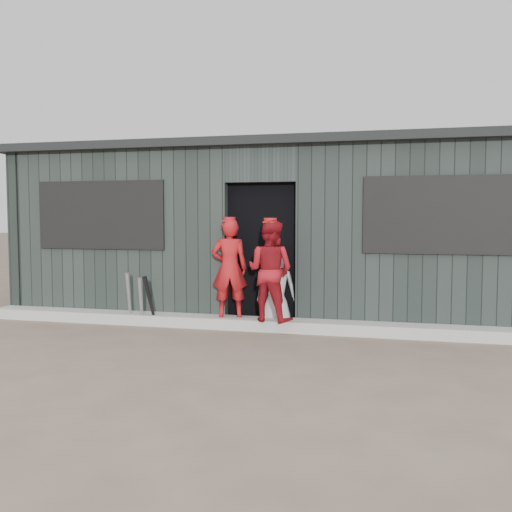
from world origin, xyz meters
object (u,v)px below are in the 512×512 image
(bat_mid, at_px, (129,298))
(player_red_right, at_px, (270,271))
(bat_left, at_px, (141,302))
(player_grey_back, at_px, (276,288))
(bat_right, at_px, (150,301))
(player_red_left, at_px, (229,268))
(dugout, at_px, (281,231))

(bat_mid, xyz_separation_m, player_red_right, (2.06, -0.05, 0.45))
(bat_left, height_order, player_grey_back, player_grey_back)
(player_grey_back, bearing_deg, bat_right, -1.17)
(player_red_left, distance_m, player_grey_back, 0.70)
(bat_right, distance_m, dugout, 2.55)
(bat_right, bearing_deg, player_grey_back, 13.24)
(player_red_left, xyz_separation_m, dugout, (0.39, 1.66, 0.46))
(dugout, bearing_deg, player_red_left, -103.16)
(bat_right, xyz_separation_m, dugout, (1.47, 1.87, 0.93))
(bat_left, xyz_separation_m, bat_mid, (-0.23, 0.09, 0.03))
(player_red_left, xyz_separation_m, player_grey_back, (0.62, 0.19, -0.28))
(player_grey_back, height_order, dugout, dugout)
(bat_left, bearing_deg, player_red_left, 9.72)
(bat_left, relative_size, dugout, 0.08)
(bat_left, bearing_deg, player_grey_back, 12.26)
(player_grey_back, distance_m, dugout, 1.66)
(bat_mid, distance_m, player_grey_back, 2.09)
(dugout, bearing_deg, bat_left, -130.76)
(bat_right, distance_m, player_red_left, 1.20)
(player_red_left, distance_m, player_red_right, 0.63)
(bat_mid, relative_size, bat_right, 0.99)
(player_grey_back, bearing_deg, player_red_right, 74.45)
(bat_right, height_order, dugout, dugout)
(bat_right, xyz_separation_m, player_red_left, (1.09, 0.21, 0.46))
(bat_left, bearing_deg, bat_right, -0.59)
(player_red_right, bearing_deg, player_grey_back, -76.01)
(player_grey_back, bearing_deg, bat_mid, -5.93)
(bat_mid, relative_size, player_red_right, 0.55)
(bat_left, height_order, player_red_right, player_red_right)
(bat_mid, distance_m, player_red_left, 1.52)
(bat_mid, height_order, player_red_right, player_red_right)
(player_red_left, bearing_deg, player_grey_back, -178.80)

